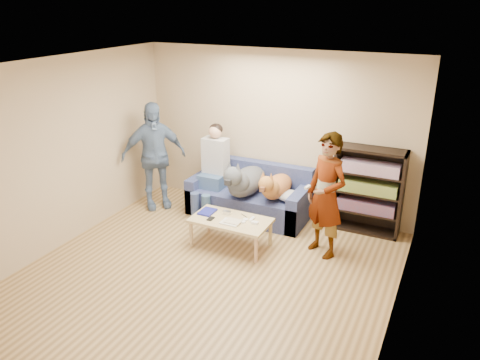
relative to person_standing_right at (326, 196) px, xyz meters
The scene contains 27 objects.
ground 2.01m from the person_standing_right, 129.88° to the right, with size 5.00×5.00×0.00m, color olive.
ceiling 2.52m from the person_standing_right, 129.88° to the right, with size 5.00×5.00×0.00m, color white.
wall_back 1.67m from the person_standing_right, 136.74° to the left, with size 4.50×4.50×0.00m, color tan.
wall_front 4.10m from the person_standing_right, 106.69° to the right, with size 4.50×4.50×0.00m, color tan.
wall_left 3.72m from the person_standing_right, 157.74° to the right, with size 5.00×5.00×0.00m, color tan.
wall_right 1.82m from the person_standing_right, 52.33° to the right, with size 5.00×5.00×0.00m, color tan.
blanket 0.98m from the person_standing_right, 141.00° to the left, with size 0.42×0.35×0.14m, color #B6B6BB.
person_standing_right is the anchor object (origin of this frame).
person_standing_left 2.98m from the person_standing_right, behind, with size 1.04×0.43×1.78m, color #6C8EAC.
held_controller 0.32m from the person_standing_right, 135.00° to the right, with size 0.04×0.12×0.03m, color silver.
notebook_blue 1.71m from the person_standing_right, 168.33° to the right, with size 0.20×0.26×0.03m, color navy.
papers 1.34m from the person_standing_right, 157.55° to the right, with size 0.26×0.20×0.01m, color silver.
magazine 1.30m from the person_standing_right, 157.87° to the right, with size 0.22×0.17×0.01m, color beige.
camera_silver 1.43m from the person_standing_right, 168.83° to the right, with size 0.11×0.06×0.05m, color silver.
controller_a 1.07m from the person_standing_right, 163.19° to the right, with size 0.04×0.13×0.03m, color white.
controller_b 1.03m from the person_standing_right, 157.09° to the right, with size 0.09×0.06×0.03m, color white.
headphone_cup_a 1.18m from the person_standing_right, 158.41° to the right, with size 0.07×0.07×0.02m, color white.
headphone_cup_b 1.16m from the person_standing_right, 162.38° to the right, with size 0.07×0.07×0.02m, color white.
pen_orange 1.43m from the person_standing_right, 156.33° to the right, with size 0.01×0.01×0.14m, color #C24F1B.
pen_black 1.20m from the person_standing_right, 169.46° to the right, with size 0.01×0.01×0.14m, color black.
wallet 1.62m from the person_standing_right, 161.08° to the right, with size 0.07×0.12×0.01m, color black.
sofa 1.68m from the person_standing_right, 153.86° to the left, with size 1.90×0.85×0.82m.
person_seated 2.11m from the person_standing_right, 164.28° to the left, with size 0.40×0.73×1.47m.
dog_gray 1.49m from the person_standing_right, 162.08° to the left, with size 0.46×1.27×0.67m.
dog_tan 1.12m from the person_standing_right, 149.21° to the left, with size 0.37×1.15×0.54m.
coffee_table 1.37m from the person_standing_right, 162.53° to the right, with size 1.10×0.60×0.42m.
bookshelf 1.02m from the person_standing_right, 67.75° to the left, with size 1.00×0.34×1.30m.
Camera 1 is at (2.60, -4.21, 3.29)m, focal length 35.00 mm.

